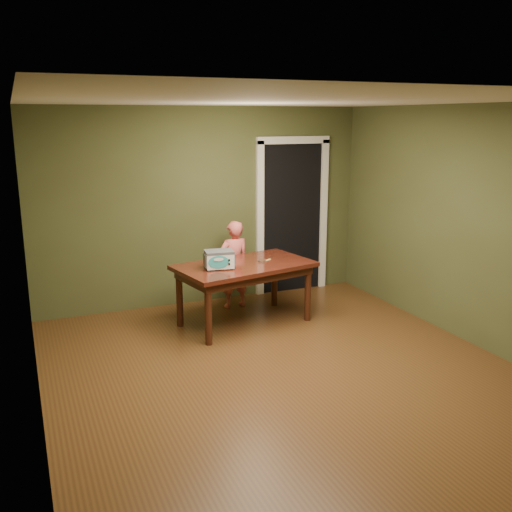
% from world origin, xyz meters
% --- Properties ---
extents(floor, '(5.00, 5.00, 0.00)m').
position_xyz_m(floor, '(0.00, 0.00, 0.00)').
color(floor, '#543418').
rests_on(floor, ground).
extents(room_shell, '(4.52, 5.02, 2.61)m').
position_xyz_m(room_shell, '(0.00, 0.00, 1.71)').
color(room_shell, '#444D29').
rests_on(room_shell, ground).
extents(doorway, '(1.10, 0.66, 2.25)m').
position_xyz_m(doorway, '(1.30, 2.78, 1.06)').
color(doorway, black).
rests_on(doorway, ground).
extents(dining_table, '(1.74, 1.19, 0.75)m').
position_xyz_m(dining_table, '(0.16, 1.45, 0.65)').
color(dining_table, '#37160C').
rests_on(dining_table, floor).
extents(toy_oven, '(0.37, 0.28, 0.21)m').
position_xyz_m(toy_oven, '(-0.19, 1.36, 0.86)').
color(toy_oven, '#4C4F54').
rests_on(toy_oven, dining_table).
extents(baking_pan, '(0.10, 0.10, 0.02)m').
position_xyz_m(baking_pan, '(0.39, 1.47, 0.76)').
color(baking_pan, silver).
rests_on(baking_pan, dining_table).
extents(spatula, '(0.17, 0.12, 0.01)m').
position_xyz_m(spatula, '(0.46, 1.48, 0.75)').
color(spatula, '#F3CD69').
rests_on(spatula, dining_table).
extents(child, '(0.44, 0.30, 1.16)m').
position_xyz_m(child, '(0.26, 2.09, 0.58)').
color(child, '#E2625D').
rests_on(child, floor).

